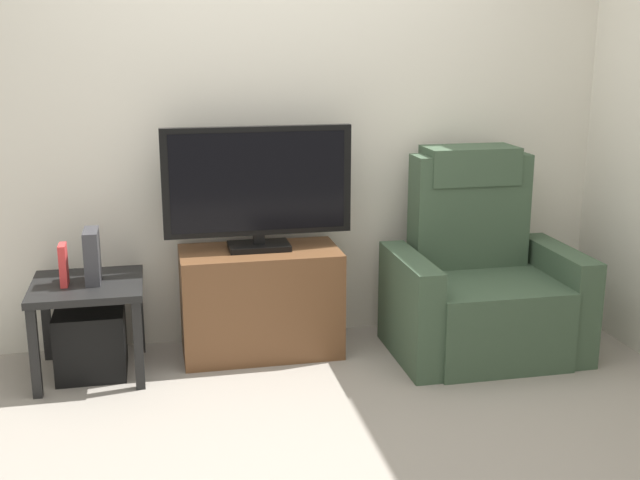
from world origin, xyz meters
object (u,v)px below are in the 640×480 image
Objects in this scene: tv_stand at (261,301)px; game_console at (92,256)px; recliner_armchair at (480,283)px; book_upright at (63,265)px; television at (258,185)px; side_table at (88,297)px; subwoofer_box at (91,341)px.

game_console is (-0.84, -0.09, 0.32)m from tv_stand.
book_upright is at bearing 173.03° from recliner_armchair.
television reaches higher than book_upright.
recliner_armchair is at bearing -2.48° from side_table.
game_console is (-0.84, -0.11, -0.30)m from television.
recliner_armchair is at bearing -10.17° from television.
recliner_armchair reaches higher than book_upright.
book_upright is at bearing -167.47° from game_console.
tv_stand is 1.19m from recliner_armchair.
recliner_armchair is 2.00× the size of side_table.
subwoofer_box is at bearing -164.05° from game_console.
book_upright is 0.78× the size of game_console.
tv_stand is at bearing 7.13° from book_upright.
book_upright is (-2.14, 0.07, 0.21)m from recliner_armchair.
tv_stand is at bearing 6.25° from game_console.
side_table is at bearing -164.05° from game_console.
game_console is at bearing 172.06° from recliner_armchair.
game_console is at bearing -172.50° from television.
side_table is 1.59× the size of subwoofer_box.
recliner_armchair is 2.06m from subwoofer_box.
television is (0.00, 0.02, 0.63)m from tv_stand.
subwoofer_box is at bearing 11.31° from book_upright.
tv_stand is at bearing 6.65° from subwoofer_box.
book_upright reaches higher than subwoofer_box.
book_upright reaches higher than side_table.
game_console reaches higher than subwoofer_box.
tv_stand is 0.89m from subwoofer_box.
subwoofer_box is at bearing -26.57° from side_table.
television is 4.77× the size of book_upright.
recliner_armchair is at bearing -2.81° from game_console.
television is 0.91× the size of recliner_armchair.
subwoofer_box is 0.44m from game_console.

